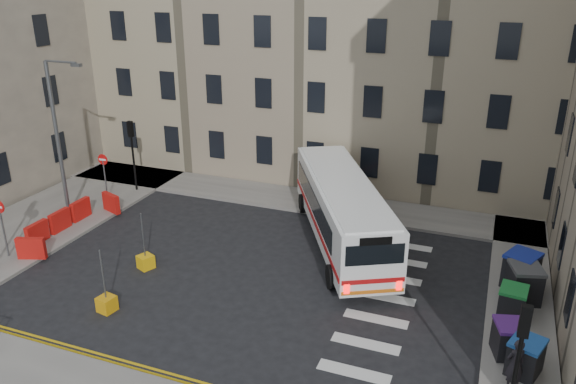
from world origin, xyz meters
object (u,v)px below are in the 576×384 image
Objects in this scene: wheelie_bin_c at (512,302)px; bollard_yellow at (146,262)px; bus at (342,208)px; pedestrian at (515,364)px; wheelie_bin_d at (524,283)px; streetlamp at (58,139)px; wheelie_bin_e at (521,270)px; bollard_chevron at (107,304)px; wheelie_bin_a at (525,357)px; wheelie_bin_b at (509,339)px.

bollard_yellow is (-14.89, -1.52, -0.46)m from wheelie_bin_c.
bus is 6.42× the size of pedestrian.
pedestrian reaches higher than wheelie_bin_d.
wheelie_bin_e is at bearing 2.56° from streetlamp.
wheelie_bin_c is at bearing -119.54° from pedestrian.
bus is 11.15m from bollard_chevron.
bus is 8.65m from wheelie_bin_c.
bollard_yellow is (-14.97, 2.52, -0.72)m from pedestrian.
wheelie_bin_a is 2.25× the size of bollard_yellow.
streetlamp is at bearing 156.08° from bollard_yellow.
wheelie_bin_b is at bearing -10.12° from streetlamp.
pedestrian is at bearing -14.24° from streetlamp.
wheelie_bin_b is at bearing -3.29° from bollard_yellow.
wheelie_bin_d reaches higher than wheelie_bin_b.
wheelie_bin_a is 0.95m from wheelie_bin_b.
wheelie_bin_d is 16.05m from bollard_chevron.
streetlamp is 13.57× the size of bollard_chevron.
bus is 8.58× the size of wheelie_bin_b.
wheelie_bin_c is at bearing 71.78° from wheelie_bin_b.
bus is 9.18m from bollard_yellow.
bollard_chevron is (-14.64, -7.32, -0.58)m from wheelie_bin_e.
streetlamp is 4.70× the size of pedestrian.
pedestrian is (0.17, -1.67, 0.26)m from wheelie_bin_b.
wheelie_bin_e is 6.50m from pedestrian.
wheelie_bin_e reaches higher than wheelie_bin_d.
bus is 9.24× the size of wheelie_bin_c.
wheelie_bin_a is 5.64m from wheelie_bin_e.
streetlamp reaches higher than bollard_chevron.
streetlamp is 6.28× the size of wheelie_bin_b.
wheelie_bin_c is 15.16m from bollard_chevron.
wheelie_bin_c is 0.69× the size of pedestrian.
wheelie_bin_e is 2.79× the size of bollard_chevron.
wheelie_bin_d is 15.58m from bollard_yellow.
wheelie_bin_a is at bearing -75.75° from wheelie_bin_c.
bollard_yellow is 1.00× the size of bollard_chevron.
pedestrian is (-0.32, -5.47, 0.14)m from wheelie_bin_d.
wheelie_bin_c is 2.01× the size of bollard_chevron.
bollard_chevron is (-14.75, -6.30, -0.58)m from wheelie_bin_d.
pedestrian reaches higher than wheelie_bin_b.
wheelie_bin_c reaches higher than wheelie_bin_b.
bus is 8.12m from wheelie_bin_e.
streetlamp is 22.23m from wheelie_bin_e.
wheelie_bin_a is 0.96m from pedestrian.
wheelie_bin_c is 4.05m from pedestrian.
bollard_chevron is at bearing -128.73° from wheelie_bin_e.
wheelie_bin_e is (0.29, 2.45, 0.13)m from wheelie_bin_c.
wheelie_bin_b is 0.77× the size of wheelie_bin_e.
wheelie_bin_c is at bearing 5.85° from bollard_yellow.
wheelie_bin_b is at bearing -68.04° from bus.
streetlamp is 22.84m from wheelie_bin_a.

